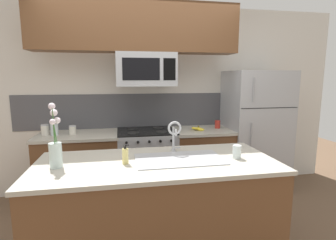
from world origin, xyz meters
TOP-DOWN VIEW (x-y plane):
  - ground_plane at (0.00, 0.00)m, footprint 10.00×10.00m
  - rear_partition at (0.30, 1.28)m, footprint 5.20×0.10m
  - splash_band at (0.00, 1.22)m, footprint 3.49×0.01m
  - back_counter_left at (-0.87, 0.90)m, footprint 1.01×0.65m
  - back_counter_right at (0.77, 0.90)m, footprint 0.80×0.65m
  - stove_range at (0.00, 0.90)m, footprint 0.76×0.64m
  - microwave at (0.00, 0.88)m, footprint 0.74×0.40m
  - upper_cabinet_band at (-0.10, 0.85)m, footprint 2.51×0.34m
  - refrigerator at (1.56, 0.92)m, footprint 0.83×0.74m
  - storage_jar_tall at (-1.26, 0.92)m, footprint 0.10×0.10m
  - storage_jar_medium at (-1.14, 0.89)m, footprint 0.09×0.09m
  - storage_jar_short at (-0.93, 0.89)m, footprint 0.09×0.09m
  - banana_bunch at (0.70, 0.84)m, footprint 0.19×0.16m
  - coffee_tin at (1.01, 0.95)m, footprint 0.08×0.08m
  - island_counter at (-0.04, -0.35)m, footprint 2.05×0.90m
  - kitchen_sink at (0.16, -0.35)m, footprint 0.76×0.44m
  - sink_faucet at (0.16, -0.13)m, footprint 0.14×0.14m
  - dish_soap_bottle at (-0.31, -0.38)m, footprint 0.06×0.05m
  - drinking_glass at (0.67, -0.41)m, footprint 0.08×0.08m
  - flower_vase at (-0.85, -0.36)m, footprint 0.11×0.18m

SIDE VIEW (x-z plane):
  - ground_plane at x=0.00m, z-range 0.00..0.00m
  - island_counter at x=-0.04m, z-range 0.00..0.91m
  - back_counter_left at x=-0.87m, z-range 0.00..0.91m
  - back_counter_right at x=0.77m, z-range 0.00..0.91m
  - stove_range at x=0.00m, z-range 0.00..0.93m
  - kitchen_sink at x=0.16m, z-range 0.76..0.92m
  - refrigerator at x=1.56m, z-range 0.00..1.71m
  - banana_bunch at x=0.70m, z-range 0.89..0.97m
  - coffee_tin at x=1.01m, z-range 0.91..1.02m
  - storage_jar_short at x=-0.93m, z-range 0.91..1.02m
  - drinking_glass at x=0.67m, z-range 0.91..1.03m
  - storage_jar_tall at x=-1.26m, z-range 0.91..1.04m
  - dish_soap_bottle at x=-0.31m, z-range 0.90..1.06m
  - storage_jar_medium at x=-1.14m, z-range 0.91..1.08m
  - flower_vase at x=-0.85m, z-range 0.81..1.31m
  - sink_faucet at x=0.16m, z-range 0.95..1.26m
  - splash_band at x=0.00m, z-range 0.91..1.39m
  - rear_partition at x=0.30m, z-range 0.00..2.60m
  - microwave at x=0.00m, z-range 1.51..1.92m
  - upper_cabinet_band at x=-0.10m, z-range 1.92..2.52m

